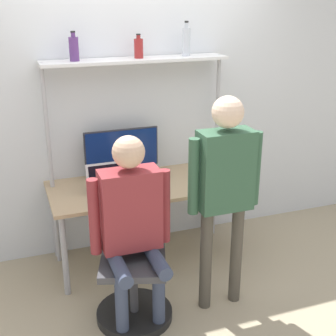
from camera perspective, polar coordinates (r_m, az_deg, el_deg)
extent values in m
plane|color=tan|center=(4.03, -0.89, -13.52)|extent=(12.00, 12.00, 0.00)
cube|color=silver|center=(4.19, -4.50, 7.97)|extent=(8.00, 0.06, 2.70)
cube|color=tan|center=(4.02, -2.73, -2.17)|extent=(1.64, 0.73, 0.03)
cylinder|color=#A5A5AA|center=(3.78, -12.48, -10.40)|extent=(0.05, 0.05, 0.69)
cylinder|color=#A5A5AA|center=(4.19, 8.69, -6.88)|extent=(0.05, 0.05, 0.69)
cylinder|color=#A5A5AA|center=(4.32, -13.62, -6.37)|extent=(0.05, 0.05, 0.69)
cylinder|color=#A5A5AA|center=(4.68, 5.16, -3.65)|extent=(0.05, 0.05, 0.69)
cube|color=white|center=(3.95, -3.95, 13.01)|extent=(1.56, 0.28, 0.02)
cylinder|color=#B2B2B7|center=(4.03, -14.08, -0.15)|extent=(0.04, 0.04, 1.76)
cylinder|color=#B2B2B7|center=(4.41, 5.85, 2.21)|extent=(0.04, 0.04, 1.76)
cylinder|color=#333338|center=(4.18, -5.53, -1.02)|extent=(0.16, 0.16, 0.01)
cylinder|color=#333338|center=(4.16, -5.55, -0.40)|extent=(0.06, 0.06, 0.08)
cube|color=#333338|center=(4.10, -5.67, 2.34)|extent=(0.66, 0.01, 0.35)
cube|color=navy|center=(4.09, -5.65, 2.31)|extent=(0.63, 0.02, 0.33)
cube|color=silver|center=(3.79, -7.00, -3.46)|extent=(0.34, 0.25, 0.01)
cube|color=black|center=(3.77, -6.94, -3.48)|extent=(0.29, 0.14, 0.00)
cube|color=silver|center=(3.83, -7.41, -1.18)|extent=(0.34, 0.07, 0.24)
cube|color=black|center=(3.82, -7.39, -1.23)|extent=(0.30, 0.05, 0.21)
cube|color=#264C8C|center=(3.87, -3.56, -2.81)|extent=(0.07, 0.15, 0.01)
cube|color=black|center=(3.87, -3.57, -2.73)|extent=(0.06, 0.13, 0.00)
cylinder|color=black|center=(3.64, -4.10, -17.29)|extent=(0.56, 0.56, 0.06)
cylinder|color=#4C4C51|center=(3.51, -4.19, -14.42)|extent=(0.06, 0.06, 0.38)
cube|color=#3F3F44|center=(3.39, -4.29, -11.40)|extent=(0.58, 0.58, 0.05)
cube|color=#3F3F44|center=(3.45, -4.26, -6.02)|extent=(0.41, 0.17, 0.45)
cylinder|color=#38425B|center=(3.35, -5.65, -16.47)|extent=(0.09, 0.09, 0.49)
cylinder|color=#38425B|center=(3.41, -1.14, -15.63)|extent=(0.09, 0.09, 0.49)
cylinder|color=#38425B|center=(3.21, -5.98, -11.99)|extent=(0.10, 0.38, 0.10)
cylinder|color=#38425B|center=(3.27, -1.34, -11.19)|extent=(0.10, 0.38, 0.10)
cube|color=maroon|center=(3.22, -4.62, -5.06)|extent=(0.41, 0.20, 0.57)
cylinder|color=maroon|center=(3.18, -8.99, -5.93)|extent=(0.08, 0.08, 0.54)
cylinder|color=maroon|center=(3.29, -0.39, -4.69)|extent=(0.08, 0.08, 0.54)
sphere|color=#D8AD8C|center=(3.06, -4.84, 1.96)|extent=(0.22, 0.22, 0.22)
cylinder|color=#4C473D|center=(3.54, 4.64, -11.08)|extent=(0.09, 0.09, 0.81)
cylinder|color=#4C473D|center=(3.64, 8.31, -10.30)|extent=(0.09, 0.09, 0.81)
cube|color=#33593F|center=(3.28, 6.98, -0.30)|extent=(0.39, 0.20, 0.57)
cylinder|color=#33593F|center=(3.20, 3.14, -1.08)|extent=(0.08, 0.08, 0.55)
cylinder|color=#33593F|center=(3.40, 10.57, -0.06)|extent=(0.08, 0.08, 0.55)
sphere|color=beige|center=(3.16, 7.31, 6.78)|extent=(0.22, 0.22, 0.22)
cylinder|color=silver|center=(4.08, 2.24, 15.08)|extent=(0.07, 0.07, 0.23)
cylinder|color=silver|center=(4.07, 2.27, 16.99)|extent=(0.03, 0.03, 0.04)
cylinder|color=black|center=(4.07, 2.28, 17.39)|extent=(0.03, 0.03, 0.01)
cylinder|color=maroon|center=(3.95, -3.60, 14.33)|extent=(0.07, 0.07, 0.16)
cylinder|color=maroon|center=(3.94, -3.63, 15.66)|extent=(0.03, 0.03, 0.03)
cylinder|color=black|center=(3.94, -3.64, 15.95)|extent=(0.04, 0.04, 0.01)
cylinder|color=#593372|center=(3.83, -11.39, 14.01)|extent=(0.08, 0.08, 0.18)
cylinder|color=#593372|center=(3.82, -11.51, 15.63)|extent=(0.03, 0.03, 0.03)
cylinder|color=black|center=(3.82, -11.53, 15.97)|extent=(0.04, 0.04, 0.01)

